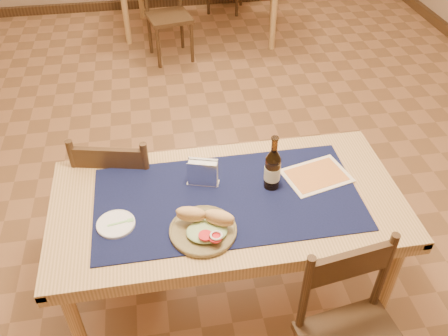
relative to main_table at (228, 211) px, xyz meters
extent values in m
cube|color=#92633F|center=(0.00, 0.80, -0.68)|extent=(6.00, 7.00, 0.02)
cylinder|color=tan|center=(-0.72, -0.32, -0.31)|extent=(0.06, 0.06, 0.71)
cylinder|color=tan|center=(0.72, -0.32, -0.31)|extent=(0.06, 0.06, 0.71)
cylinder|color=tan|center=(-0.72, 0.32, -0.31)|extent=(0.06, 0.06, 0.71)
cylinder|color=tan|center=(0.72, 0.32, -0.31)|extent=(0.06, 0.06, 0.71)
cube|color=tan|center=(0.00, 0.00, 0.06)|extent=(1.60, 0.80, 0.04)
cube|color=#0F1239|center=(0.00, 0.00, 0.09)|extent=(1.20, 0.60, 0.01)
cube|color=#3F2916|center=(0.00, 4.27, -0.62)|extent=(6.00, 0.06, 0.10)
cylinder|color=tan|center=(-0.49, 3.30, -0.31)|extent=(0.06, 0.06, 0.71)
cylinder|color=tan|center=(0.98, 2.93, -0.31)|extent=(0.06, 0.06, 0.71)
cylinder|color=#3F2916|center=(-0.28, 0.63, -0.44)|extent=(0.04, 0.04, 0.45)
cylinder|color=#3F2916|center=(-0.62, 0.71, -0.44)|extent=(0.04, 0.04, 0.45)
cylinder|color=#3F2916|center=(-0.36, 0.29, -0.44)|extent=(0.04, 0.04, 0.45)
cylinder|color=#3F2916|center=(-0.70, 0.37, -0.44)|extent=(0.04, 0.04, 0.45)
cube|color=#3F2916|center=(-0.49, 0.50, -0.22)|extent=(0.50, 0.50, 0.04)
cube|color=#3F2916|center=(-0.53, 0.32, 0.12)|extent=(0.35, 0.11, 0.14)
cylinder|color=#3F2916|center=(-0.36, 0.28, 0.01)|extent=(0.04, 0.04, 0.46)
cylinder|color=#3F2916|center=(-0.71, 0.36, 0.01)|extent=(0.04, 0.04, 0.46)
cylinder|color=#3F2916|center=(0.57, -0.46, -0.45)|extent=(0.04, 0.04, 0.44)
cube|color=#3F2916|center=(0.40, -0.48, 0.12)|extent=(0.35, 0.08, 0.14)
cylinder|color=#3F2916|center=(0.22, -0.50, 0.00)|extent=(0.04, 0.04, 0.45)
cylinder|color=#3F2916|center=(0.57, -0.45, 0.00)|extent=(0.04, 0.04, 0.45)
cylinder|color=#3F2916|center=(-0.20, 2.71, -0.46)|extent=(0.03, 0.03, 0.42)
cylinder|color=#3F2916|center=(0.13, 2.78, -0.46)|extent=(0.03, 0.03, 0.42)
cylinder|color=#3F2916|center=(-0.27, 3.04, -0.46)|extent=(0.03, 0.03, 0.42)
cylinder|color=#3F2916|center=(0.06, 3.10, -0.46)|extent=(0.03, 0.03, 0.42)
cube|color=#3F2916|center=(-0.07, 2.91, -0.25)|extent=(0.46, 0.46, 0.04)
cylinder|color=olive|center=(-0.14, -0.19, 0.10)|extent=(0.29, 0.29, 0.02)
torus|color=olive|center=(-0.14, -0.19, 0.10)|extent=(0.29, 0.29, 0.01)
ellipsoid|color=#A7C788|center=(-0.12, -0.21, 0.12)|extent=(0.17, 0.14, 0.03)
ellipsoid|color=tan|center=(-0.18, -0.15, 0.16)|extent=(0.13, 0.09, 0.07)
ellipsoid|color=tan|center=(-0.07, -0.19, 0.16)|extent=(0.14, 0.10, 0.07)
cylinder|color=red|center=(-0.14, -0.25, 0.14)|extent=(0.06, 0.06, 0.01)
cylinder|color=red|center=(-0.10, -0.27, 0.14)|extent=(0.05, 0.05, 0.01)
torus|color=silver|center=(-0.09, -0.27, 0.15)|extent=(0.05, 0.05, 0.01)
cylinder|color=white|center=(-0.50, -0.09, 0.09)|extent=(0.17, 0.17, 0.01)
torus|color=white|center=(-0.50, -0.09, 0.10)|extent=(0.16, 0.16, 0.01)
cube|color=#87CD70|center=(-0.49, -0.09, 0.10)|extent=(0.09, 0.02, 0.00)
cube|color=#87CD70|center=(-0.44, -0.08, 0.10)|extent=(0.03, 0.02, 0.00)
cylinder|color=#40260B|center=(0.21, 0.05, 0.17)|extent=(0.07, 0.07, 0.16)
cone|color=#40260B|center=(0.21, 0.05, 0.27)|extent=(0.07, 0.07, 0.04)
cylinder|color=#40260B|center=(0.21, 0.05, 0.33)|extent=(0.03, 0.03, 0.07)
cylinder|color=#40260B|center=(0.21, 0.05, 0.36)|extent=(0.03, 0.03, 0.01)
cylinder|color=beige|center=(0.21, 0.05, 0.17)|extent=(0.07, 0.07, 0.07)
cube|color=silver|center=(-0.10, 0.12, 0.09)|extent=(0.16, 0.09, 0.00)
cube|color=silver|center=(-0.10, 0.10, 0.16)|extent=(0.13, 0.04, 0.13)
cube|color=silver|center=(-0.09, 0.14, 0.16)|extent=(0.13, 0.04, 0.13)
cube|color=silver|center=(-0.10, 0.12, 0.15)|extent=(0.14, 0.07, 0.12)
cube|color=#4280D3|center=(-0.10, 0.10, 0.16)|extent=(0.09, 0.03, 0.04)
cube|color=beige|center=(0.45, 0.08, 0.09)|extent=(0.34, 0.29, 0.00)
cube|color=#C27132|center=(0.45, 0.08, 0.09)|extent=(0.30, 0.24, 0.00)
camera|label=1|loc=(-0.27, -1.53, 1.58)|focal=38.00mm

